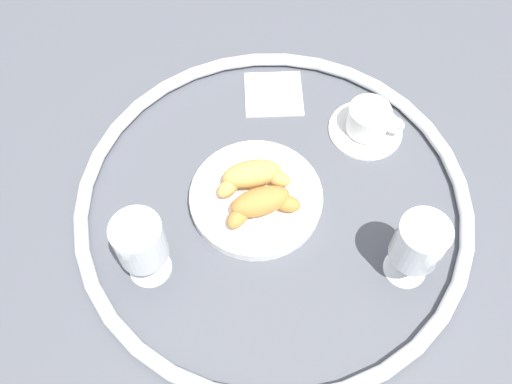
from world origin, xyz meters
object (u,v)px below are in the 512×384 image
(pastry_plate, at_px, (256,197))
(juice_glass_left, at_px, (419,243))
(juice_glass_right, at_px, (140,242))
(croissant_large, at_px, (252,176))
(folded_napkin, at_px, (274,93))
(coffee_cup_near, at_px, (368,122))
(croissant_small, at_px, (261,204))

(pastry_plate, bearing_deg, juice_glass_left, 123.67)
(juice_glass_right, bearing_deg, croissant_large, -166.12)
(pastry_plate, height_order, croissant_large, croissant_large)
(croissant_large, distance_m, folded_napkin, 0.22)
(coffee_cup_near, bearing_deg, croissant_small, 14.12)
(croissant_small, relative_size, juice_glass_left, 0.96)
(coffee_cup_near, relative_size, juice_glass_left, 0.97)
(croissant_large, height_order, croissant_small, same)
(croissant_large, relative_size, coffee_cup_near, 0.97)
(croissant_large, relative_size, croissant_small, 0.98)
(croissant_small, bearing_deg, pastry_plate, -102.99)
(juice_glass_left, height_order, folded_napkin, juice_glass_left)
(coffee_cup_near, relative_size, juice_glass_right, 0.97)
(pastry_plate, xyz_separation_m, croissant_large, (-0.01, -0.02, 0.03))
(pastry_plate, distance_m, juice_glass_right, 0.23)
(juice_glass_left, relative_size, juice_glass_right, 1.00)
(folded_napkin, bearing_deg, croissant_large, 50.86)
(juice_glass_right, bearing_deg, folded_napkin, -147.72)
(juice_glass_right, relative_size, folded_napkin, 1.27)
(croissant_large, bearing_deg, folded_napkin, -129.14)
(coffee_cup_near, height_order, juice_glass_left, juice_glass_left)
(folded_napkin, bearing_deg, croissant_small, 56.06)
(coffee_cup_near, bearing_deg, croissant_large, 2.58)
(croissant_small, bearing_deg, coffee_cup_near, -165.88)
(juice_glass_left, distance_m, folded_napkin, 0.43)
(pastry_plate, bearing_deg, juice_glass_right, 7.93)
(croissant_large, xyz_separation_m, croissant_small, (0.01, 0.05, 0.00))
(pastry_plate, distance_m, croissant_large, 0.04)
(pastry_plate, bearing_deg, croissant_small, 77.01)
(juice_glass_right, xyz_separation_m, folded_napkin, (-0.35, -0.22, -0.09))
(coffee_cup_near, relative_size, folded_napkin, 1.24)
(pastry_plate, xyz_separation_m, coffee_cup_near, (-0.25, -0.03, 0.01))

